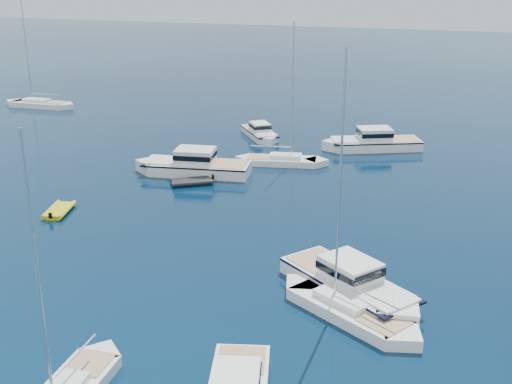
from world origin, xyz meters
TOP-DOWN VIEW (x-y plane):
  - motor_cruiser_right at (10.37, 13.89)m, footprint 11.29×9.54m
  - motor_cruiser_centre at (-9.33, 33.65)m, footprint 12.92×5.79m
  - motor_cruiser_distant at (5.92, 48.50)m, footprint 12.34×8.25m
  - motor_cruiser_horizon at (-7.63, 49.45)m, footprint 7.29×8.46m
  - sailboat_mid_r at (10.66, 11.37)m, footprint 10.86×7.97m
  - sailboat_centre at (-1.98, 39.60)m, footprint 10.50×4.60m
  - sailboat_far_l at (-43.87, 55.78)m, footprint 11.96×3.47m
  - tender_yellow at (-15.45, 20.08)m, footprint 3.06×4.29m
  - tender_grey_far at (-8.16, 30.62)m, footprint 4.64×4.12m

SIDE VIEW (x-z plane):
  - motor_cruiser_right at x=10.37m, z-range -1.50..1.50m
  - motor_cruiser_centre at x=-9.33m, z-range -1.64..1.64m
  - motor_cruiser_distant at x=5.92m, z-range -1.56..1.56m
  - motor_cruiser_horizon at x=-7.63m, z-range -1.13..1.13m
  - sailboat_mid_r at x=10.66m, z-range -8.03..8.03m
  - sailboat_centre at x=-1.98m, z-range -7.48..7.48m
  - sailboat_far_l at x=-43.87m, z-range -8.72..8.72m
  - tender_yellow at x=-15.45m, z-range -0.47..0.47m
  - tender_grey_far at x=-8.16m, z-range -0.47..0.47m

